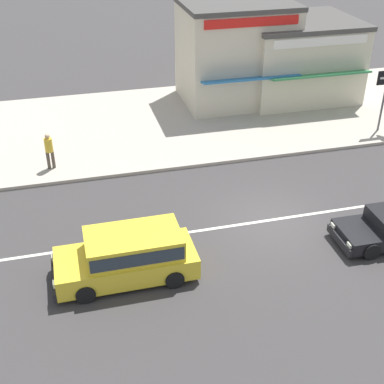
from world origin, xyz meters
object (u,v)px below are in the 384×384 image
(shopfront_corner_warung, at_px, (297,58))
(shopfront_mid_block, at_px, (236,53))
(minivan_yellow_3, at_px, (129,254))
(pedestrian_by_shop, at_px, (49,148))

(shopfront_corner_warung, xyz_separation_m, shopfront_mid_block, (-3.60, 0.02, 0.54))
(minivan_yellow_3, distance_m, shopfront_mid_block, 15.78)
(minivan_yellow_3, height_order, shopfront_mid_block, shopfront_mid_block)
(pedestrian_by_shop, xyz_separation_m, shopfront_corner_warung, (13.73, 5.72, 1.18))
(minivan_yellow_3, distance_m, shopfront_corner_warung, 17.80)
(pedestrian_by_shop, distance_m, shopfront_corner_warung, 14.92)
(minivan_yellow_3, distance_m, pedestrian_by_shop, 8.07)
(shopfront_corner_warung, distance_m, shopfront_mid_block, 3.64)
(pedestrian_by_shop, relative_size, shopfront_mid_block, 0.28)
(pedestrian_by_shop, distance_m, shopfront_mid_block, 11.77)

